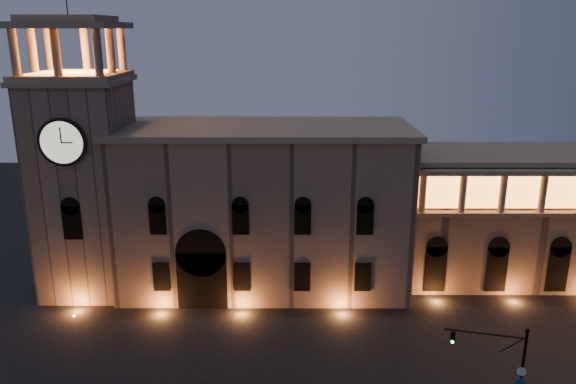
{
  "coord_description": "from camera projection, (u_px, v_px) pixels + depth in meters",
  "views": [
    {
      "loc": [
        0.71,
        -35.12,
        27.2
      ],
      "look_at": [
        0.58,
        16.0,
        12.27
      ],
      "focal_mm": 35.0,
      "sensor_mm": 36.0,
      "label": 1
    }
  ],
  "objects": [
    {
      "name": "colonnade_wing",
      "position": [
        571.0,
        215.0,
        62.17
      ],
      "size": [
        40.6,
        11.5,
        14.5
      ],
      "color": "#7A614E",
      "rests_on": "ground"
    },
    {
      "name": "traffic_light",
      "position": [
        507.0,
        374.0,
        38.96
      ],
      "size": [
        5.58,
        1.64,
        7.84
      ],
      "rotation": [
        0.0,
        0.0,
        -0.24
      ],
      "color": "black",
      "rests_on": "ground"
    },
    {
      "name": "clock_tower",
      "position": [
        85.0,
        176.0,
        58.02
      ],
      "size": [
        9.8,
        9.8,
        32.4
      ],
      "color": "#7F6653",
      "rests_on": "ground"
    },
    {
      "name": "government_building",
      "position": [
        263.0,
        208.0,
        59.94
      ],
      "size": [
        30.8,
        12.8,
        17.6
      ],
      "color": "#7F6653",
      "rests_on": "ground"
    }
  ]
}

